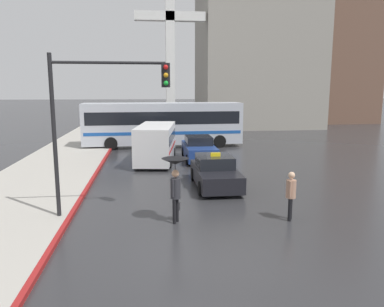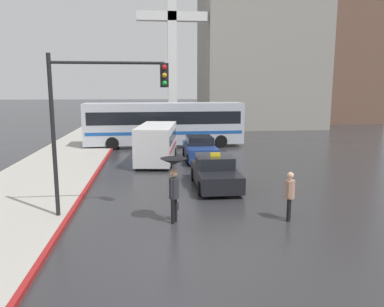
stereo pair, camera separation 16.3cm
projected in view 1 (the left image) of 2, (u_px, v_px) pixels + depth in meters
ground_plane at (215, 264)px, 9.70m from camera, size 300.00×300.00×0.00m
taxi at (215, 172)px, 17.23m from camera, size 1.91×4.29×1.59m
sedan_red at (199, 149)px, 23.69m from camera, size 1.91×4.48×1.48m
ambulance_van at (156, 142)px, 22.79m from camera, size 2.73×5.70×2.29m
city_bus at (163, 122)px, 28.94m from camera, size 12.18×3.00×3.38m
pedestrian_with_umbrella at (175, 174)px, 12.38m from camera, size 0.91×0.91×2.21m
pedestrian_man at (291, 191)px, 12.74m from camera, size 0.46×0.46×1.70m
traffic_light at (101, 105)px, 12.46m from camera, size 3.95×0.38×5.61m
building_tower_near at (258, 13)px, 42.99m from camera, size 13.25×10.64×26.09m
building_tower_far at (320, 37)px, 50.32m from camera, size 12.59×11.01×22.71m
monument_cross at (170, 42)px, 37.92m from camera, size 7.09×0.90×16.12m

